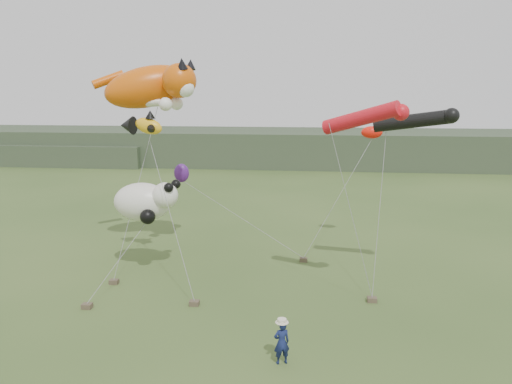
{
  "coord_description": "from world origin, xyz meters",
  "views": [
    {
      "loc": [
        2.02,
        -15.91,
        8.75
      ],
      "look_at": [
        -0.11,
        3.0,
        4.88
      ],
      "focal_mm": 35.0,
      "sensor_mm": 36.0,
      "label": 1
    }
  ],
  "objects": [
    {
      "name": "misc_kites",
      "position": [
        -0.55,
        12.12,
        5.18
      ],
      "size": [
        11.85,
        1.26,
        3.43
      ],
      "color": "#F9170A",
      "rests_on": "ground"
    },
    {
      "name": "cat_kite",
      "position": [
        -5.8,
        8.65,
        8.98
      ],
      "size": [
        5.9,
        3.57,
        2.86
      ],
      "color": "#D75609",
      "rests_on": "ground"
    },
    {
      "name": "sandbag_anchors",
      "position": [
        -2.05,
        4.69,
        0.1
      ],
      "size": [
        12.08,
        7.04,
        0.2
      ],
      "color": "brown",
      "rests_on": "ground"
    },
    {
      "name": "fish_kite",
      "position": [
        -6.01,
        6.91,
        7.16
      ],
      "size": [
        2.36,
        1.54,
        1.24
      ],
      "color": "yellow",
      "rests_on": "ground"
    },
    {
      "name": "headland",
      "position": [
        -3.11,
        44.69,
        1.92
      ],
      "size": [
        90.0,
        13.0,
        4.0
      ],
      "color": "#2D3D28",
      "rests_on": "ground"
    },
    {
      "name": "festival_attendant",
      "position": [
        1.18,
        -1.04,
        0.74
      ],
      "size": [
        0.63,
        0.53,
        1.47
      ],
      "primitive_type": "imported",
      "rotation": [
        0.0,
        0.0,
        3.53
      ],
      "color": "#141E4E",
      "rests_on": "ground"
    },
    {
      "name": "tube_kites",
      "position": [
        5.39,
        5.01,
        7.64
      ],
      "size": [
        5.73,
        4.26,
        1.48
      ],
      "color": "black",
      "rests_on": "ground"
    },
    {
      "name": "ground",
      "position": [
        0.0,
        0.0,
        0.0
      ],
      "size": [
        120.0,
        120.0,
        0.0
      ],
      "primitive_type": "plane",
      "color": "#385123",
      "rests_on": "ground"
    },
    {
      "name": "panda_kite",
      "position": [
        -5.85,
        6.7,
        3.55
      ],
      "size": [
        3.26,
        2.11,
        2.02
      ],
      "color": "white",
      "rests_on": "ground"
    }
  ]
}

